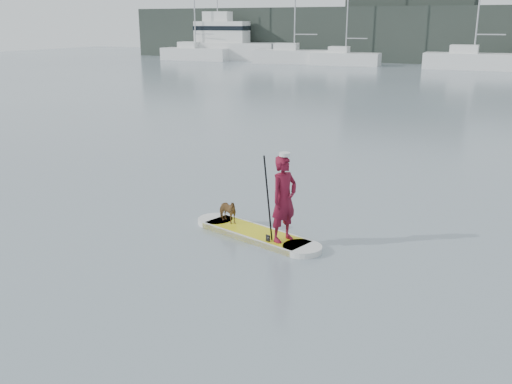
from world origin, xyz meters
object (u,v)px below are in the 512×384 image
at_px(paddleboard, 256,234).
at_px(sailboat_a, 195,53).
at_px(paddler, 284,199).
at_px(sailboat_b, 294,55).
at_px(sailboat_c, 345,58).
at_px(sailboat_d, 472,59).
at_px(motor_yacht_b, 227,42).
at_px(dog, 227,211).

height_order(paddleboard, sailboat_a, sailboat_a).
xyz_separation_m(paddler, sailboat_b, (-20.70, 48.73, -0.09)).
bearing_deg(sailboat_c, sailboat_b, 175.48).
xyz_separation_m(sailboat_a, sailboat_d, (31.10, 0.33, 0.12)).
distance_m(sailboat_c, sailboat_d, 12.62).
xyz_separation_m(paddleboard, paddler, (0.73, -0.20, 0.95)).
xyz_separation_m(sailboat_b, sailboat_c, (5.83, 0.07, -0.16)).
xyz_separation_m(sailboat_b, sailboat_d, (18.44, 0.30, 0.05)).
bearing_deg(sailboat_a, sailboat_b, -4.97).
bearing_deg(paddleboard, motor_yacht_b, 135.36).
distance_m(dog, sailboat_b, 51.95).
relative_size(dog, sailboat_c, 0.06).
xyz_separation_m(paddler, sailboat_a, (-33.36, 48.70, -0.17)).
height_order(dog, sailboat_a, sailboat_a).
relative_size(dog, motor_yacht_b, 0.05).
xyz_separation_m(paddleboard, sailboat_d, (-1.52, 48.83, 0.90)).
bearing_deg(dog, paddler, -85.03).
relative_size(paddleboard, paddler, 1.81).
bearing_deg(sailboat_a, paddler, -60.72).
bearing_deg(paddler, paddleboard, 94.86).
height_order(dog, sailboat_d, sailboat_d).
distance_m(paddler, sailboat_b, 52.94).
bearing_deg(sailboat_b, motor_yacht_b, 155.86).
height_order(paddler, dog, paddler).
xyz_separation_m(dog, sailboat_a, (-31.78, 48.27, 0.45)).
bearing_deg(dog, sailboat_d, 20.93).
bearing_deg(sailboat_d, sailboat_c, 177.54).
distance_m(paddleboard, sailboat_b, 52.49).
bearing_deg(sailboat_c, motor_yacht_b, 166.27).
bearing_deg(sailboat_c, paddler, -78.22).
distance_m(sailboat_c, motor_yacht_b, 15.73).
height_order(sailboat_c, sailboat_d, sailboat_d).
bearing_deg(dog, motor_yacht_b, 49.72).
relative_size(dog, sailboat_d, 0.05).
relative_size(sailboat_c, sailboat_d, 0.76).
height_order(paddleboard, sailboat_d, sailboat_d).
distance_m(paddler, sailboat_a, 59.03).
xyz_separation_m(paddler, dog, (-1.58, 0.43, -0.62)).
distance_m(sailboat_a, sailboat_b, 12.66).
bearing_deg(paddleboard, sailboat_c, 121.38).
height_order(sailboat_a, sailboat_c, sailboat_a).
bearing_deg(sailboat_d, paddler, -90.87).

